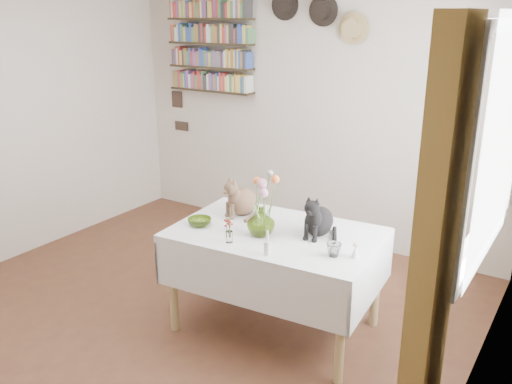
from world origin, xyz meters
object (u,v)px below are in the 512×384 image
Objects in this scene: black_cat at (319,214)px; bookshelf_unit at (211,47)px; dining_table at (276,256)px; flower_vase at (261,221)px; tabby_cat at (244,195)px.

black_cat is 0.30× the size of bookshelf_unit.
flower_vase is at bearing -120.03° from dining_table.
bookshelf_unit reaches higher than dining_table.
flower_vase is at bearing -147.19° from black_cat.
dining_table is at bearing -42.42° from bookshelf_unit.
black_cat is (0.64, -0.05, 0.00)m from tabby_cat.
tabby_cat is at bearing -46.25° from bookshelf_unit.
flower_vase is 0.20× the size of bookshelf_unit.
tabby_cat reaches higher than dining_table.
tabby_cat is at bearing 175.24° from black_cat.
tabby_cat is 0.65m from black_cat.
bookshelf_unit is (-1.40, 1.46, 0.94)m from tabby_cat.
flower_vase is 2.63m from bookshelf_unit.
bookshelf_unit is (-1.78, 1.62, 1.28)m from dining_table.
tabby_cat is 1.00× the size of black_cat.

